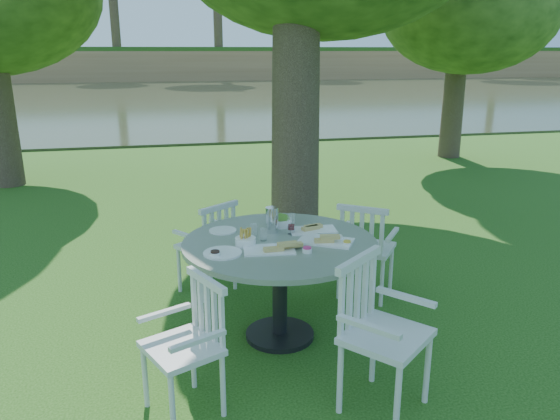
{
  "coord_description": "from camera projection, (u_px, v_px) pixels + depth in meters",
  "views": [
    {
      "loc": [
        -1.06,
        -4.5,
        2.26
      ],
      "look_at": [
        0.0,
        0.2,
        0.85
      ],
      "focal_mm": 35.0,
      "sensor_mm": 36.0,
      "label": 1
    }
  ],
  "objects": [
    {
      "name": "chair_ne",
      "position": [
        364.0,
        244.0,
        5.03
      ],
      "size": [
        0.64,
        0.63,
        0.93
      ],
      "rotation": [
        0.0,
        0.0,
        -3.78
      ],
      "color": "silver",
      "rests_on": "ground"
    },
    {
      "name": "river",
      "position": [
        177.0,
        99.0,
        26.6
      ],
      "size": [
        100.0,
        28.0,
        0.12
      ],
      "primitive_type": "cube",
      "color": "#2E3620",
      "rests_on": "ground"
    },
    {
      "name": "ground",
      "position": [
        285.0,
        303.0,
        5.08
      ],
      "size": [
        140.0,
        140.0,
        0.0
      ],
      "primitive_type": "plane",
      "color": "#153E0C",
      "rests_on": "ground"
    },
    {
      "name": "table",
      "position": [
        280.0,
        258.0,
        4.3
      ],
      "size": [
        1.53,
        1.53,
        0.83
      ],
      "color": "black",
      "rests_on": "ground"
    },
    {
      "name": "chair_se",
      "position": [
        373.0,
        321.0,
        3.5
      ],
      "size": [
        0.7,
        0.69,
        1.01
      ],
      "rotation": [
        0.0,
        0.0,
        0.69
      ],
      "color": "silver",
      "rests_on": "ground"
    },
    {
      "name": "tableware",
      "position": [
        276.0,
        233.0,
        4.33
      ],
      "size": [
        1.2,
        0.79,
        0.21
      ],
      "color": "white",
      "rests_on": "table"
    },
    {
      "name": "chair_sw",
      "position": [
        194.0,
        335.0,
        3.47
      ],
      "size": [
        0.57,
        0.58,
        0.89
      ],
      "rotation": [
        0.0,
        0.0,
        -1.14
      ],
      "color": "silver",
      "rests_on": "ground"
    },
    {
      "name": "chair_nw",
      "position": [
        212.0,
        241.0,
        5.15
      ],
      "size": [
        0.62,
        0.61,
        0.9
      ],
      "rotation": [
        0.0,
        0.0,
        -2.52
      ],
      "color": "silver",
      "rests_on": "ground"
    }
  ]
}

